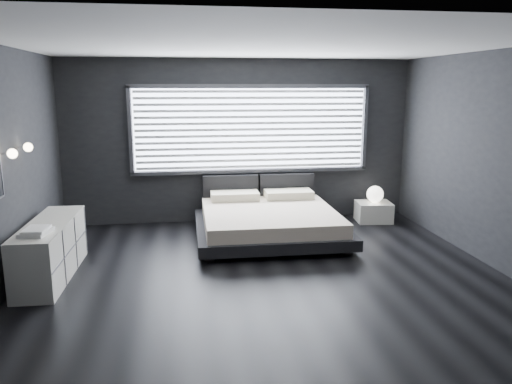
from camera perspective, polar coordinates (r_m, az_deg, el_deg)
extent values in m
plane|color=black|center=(6.37, 1.16, -9.54)|extent=(6.00, 6.00, 0.00)
plane|color=silver|center=(5.94, 1.27, 16.46)|extent=(6.00, 6.00, 0.00)
cube|color=black|center=(8.70, -1.88, 5.81)|extent=(6.00, 0.04, 2.80)
cube|color=black|center=(3.38, 9.16, -4.31)|extent=(6.00, 0.04, 2.80)
cube|color=black|center=(6.24, -27.10, 2.02)|extent=(0.04, 5.50, 2.80)
cube|color=black|center=(7.14, 25.71, 3.27)|extent=(0.04, 5.50, 2.80)
cube|color=white|center=(8.68, -0.55, 7.20)|extent=(4.00, 0.02, 1.38)
cube|color=#47474C|center=(8.61, -14.19, 6.80)|extent=(0.06, 0.08, 1.48)
cube|color=#47474C|center=(9.16, 12.32, 7.18)|extent=(0.06, 0.08, 1.48)
cube|color=#47474C|center=(8.62, -0.53, 12.03)|extent=(4.14, 0.08, 0.06)
cube|color=#47474C|center=(8.74, -0.51, 2.41)|extent=(4.14, 0.08, 0.06)
cube|color=silver|center=(8.62, -0.49, 7.17)|extent=(3.94, 0.03, 1.32)
cube|color=black|center=(8.70, -2.94, 0.27)|extent=(0.96, 0.16, 0.52)
cube|color=black|center=(8.85, 3.51, 0.47)|extent=(0.96, 0.16, 0.52)
cylinder|color=silver|center=(6.24, -26.70, 3.93)|extent=(0.10, 0.02, 0.02)
sphere|color=#FFE5B7|center=(6.22, -26.08, 3.96)|extent=(0.11, 0.11, 0.11)
cylinder|color=silver|center=(6.81, -25.17, 4.65)|extent=(0.10, 0.02, 0.02)
sphere|color=#FFE5B7|center=(6.79, -24.60, 4.68)|extent=(0.11, 0.11, 0.11)
cube|color=#47474C|center=(6.17, -27.06, 1.74)|extent=(0.01, 0.02, 0.46)
cube|color=black|center=(6.92, -5.35, -7.43)|extent=(0.13, 0.13, 0.08)
cube|color=black|center=(7.26, 10.39, -6.63)|extent=(0.13, 0.13, 0.08)
cube|color=black|center=(8.60, -5.89, -3.55)|extent=(0.13, 0.13, 0.08)
cube|color=black|center=(8.87, 6.87, -3.08)|extent=(0.13, 0.13, 0.08)
cube|color=black|center=(7.81, 1.55, -4.14)|extent=(2.29, 2.19, 0.17)
cube|color=beige|center=(7.76, 1.55, -2.83)|extent=(2.05, 2.05, 0.21)
cube|color=beige|center=(8.44, -2.44, -0.43)|extent=(0.81, 0.44, 0.13)
cube|color=beige|center=(8.58, 3.74, -0.25)|extent=(0.81, 0.44, 0.13)
cube|color=silver|center=(9.02, 13.28, -2.21)|extent=(0.64, 0.55, 0.34)
sphere|color=white|center=(8.96, 13.45, -0.24)|extent=(0.29, 0.29, 0.29)
cube|color=silver|center=(6.73, -22.39, -6.11)|extent=(0.54, 1.76, 0.70)
cube|color=#47474C|center=(6.67, -20.33, -6.11)|extent=(0.06, 1.73, 0.68)
cube|color=silver|center=(6.18, -23.84, -4.23)|extent=(0.35, 0.42, 0.04)
cube|color=silver|center=(6.15, -23.83, -3.94)|extent=(0.27, 0.35, 0.03)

